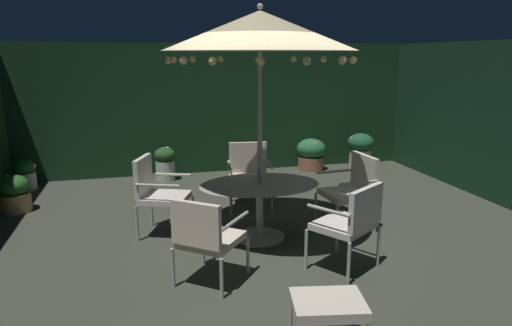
% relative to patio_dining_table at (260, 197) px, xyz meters
% --- Properties ---
extents(ground_plane, '(8.17, 7.60, 0.02)m').
position_rel_patio_dining_table_xyz_m(ground_plane, '(0.12, 0.00, -0.56)').
color(ground_plane, '#3F4236').
extents(hedge_backdrop_rear, '(8.17, 0.30, 2.48)m').
position_rel_patio_dining_table_xyz_m(hedge_backdrop_rear, '(0.12, 3.65, 0.69)').
color(hedge_backdrop_rear, '#16331C').
rests_on(hedge_backdrop_rear, ground_plane).
extents(patio_dining_table, '(1.49, 1.08, 0.72)m').
position_rel_patio_dining_table_xyz_m(patio_dining_table, '(0.00, 0.00, 0.00)').
color(patio_dining_table, '#BAAFA3').
rests_on(patio_dining_table, ground_plane).
extents(patio_umbrella, '(2.25, 2.25, 2.83)m').
position_rel_patio_dining_table_xyz_m(patio_umbrella, '(-0.00, -0.00, 1.97)').
color(patio_umbrella, '#B8B5AC').
rests_on(patio_umbrella, ground_plane).
extents(patio_chair_north, '(0.76, 0.74, 1.01)m').
position_rel_patio_dining_table_xyz_m(patio_chair_north, '(-1.23, 0.47, 0.04)').
color(patio_chair_north, '#B8B3A4').
rests_on(patio_chair_north, ground_plane).
extents(patio_chair_northeast, '(0.82, 0.83, 0.92)m').
position_rel_patio_dining_table_xyz_m(patio_chair_northeast, '(-0.82, -1.02, -0.02)').
color(patio_chair_northeast, '#B4AEAD').
rests_on(patio_chair_northeast, ground_plane).
extents(patio_chair_east, '(0.84, 0.81, 0.96)m').
position_rel_patio_dining_table_xyz_m(patio_chair_east, '(0.72, -1.09, 0.03)').
color(patio_chair_east, '#B3B7AC').
rests_on(patio_chair_east, ground_plane).
extents(patio_chair_southeast, '(0.65, 0.69, 0.97)m').
position_rel_patio_dining_table_xyz_m(patio_chair_southeast, '(1.31, 0.11, 0.01)').
color(patio_chair_southeast, '#BCB0A6').
rests_on(patio_chair_southeast, ground_plane).
extents(patio_chair_south, '(0.70, 0.67, 0.96)m').
position_rel_patio_dining_table_xyz_m(patio_chair_south, '(0.17, 1.30, -0.00)').
color(patio_chair_south, '#BBB3AC').
rests_on(patio_chair_south, ground_plane).
extents(ottoman_footrest, '(0.62, 0.52, 0.43)m').
position_rel_patio_dining_table_xyz_m(ottoman_footrest, '(-0.06, -2.31, -0.17)').
color(ottoman_footrest, '#BCB6A5').
rests_on(ottoman_footrest, ground_plane).
extents(potted_plant_left_far, '(0.58, 0.58, 0.63)m').
position_rel_patio_dining_table_xyz_m(potted_plant_left_far, '(1.90, 3.21, -0.22)').
color(potted_plant_left_far, '#9F6147').
rests_on(potted_plant_left_far, ground_plane).
extents(potted_plant_back_right, '(0.38, 0.36, 0.53)m').
position_rel_patio_dining_table_xyz_m(potted_plant_back_right, '(-3.36, 3.05, -0.28)').
color(potted_plant_back_right, silver).
rests_on(potted_plant_back_right, ground_plane).
extents(potted_plant_left_near, '(0.45, 0.45, 0.55)m').
position_rel_patio_dining_table_xyz_m(potted_plant_left_near, '(-3.25, 1.88, -0.28)').
color(potted_plant_left_near, tan).
rests_on(potted_plant_left_near, ground_plane).
extents(potted_plant_back_left, '(0.39, 0.39, 0.61)m').
position_rel_patio_dining_table_xyz_m(potted_plant_back_left, '(-0.99, 3.12, -0.22)').
color(potted_plant_back_left, silver).
rests_on(potted_plant_back_left, ground_plane).
extents(potted_plant_front_corner, '(0.53, 0.53, 0.72)m').
position_rel_patio_dining_table_xyz_m(potted_plant_front_corner, '(2.90, 3.04, -0.15)').
color(potted_plant_front_corner, beige).
rests_on(potted_plant_front_corner, ground_plane).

